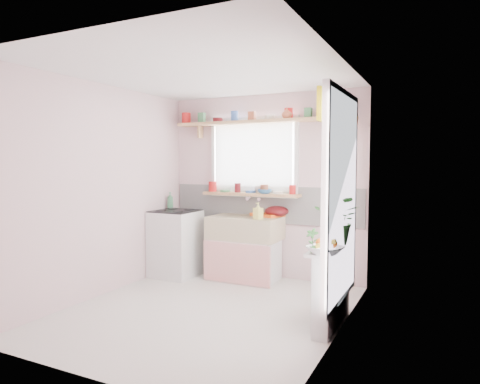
% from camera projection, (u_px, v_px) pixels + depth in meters
% --- Properties ---
extents(room, '(3.20, 3.20, 3.20)m').
position_uv_depth(room, '(292.00, 180.00, 4.93)').
color(room, silver).
rests_on(room, ground).
extents(sink_unit, '(0.95, 0.65, 1.11)m').
position_uv_depth(sink_unit, '(245.00, 248.00, 5.74)').
color(sink_unit, white).
rests_on(sink_unit, ground).
extents(cooker, '(0.58, 0.58, 0.93)m').
position_uv_depth(cooker, '(176.00, 243.00, 5.93)').
color(cooker, white).
rests_on(cooker, ground).
extents(radiator_ledge, '(0.22, 0.95, 0.78)m').
position_uv_depth(radiator_ledge, '(332.00, 285.00, 4.13)').
color(radiator_ledge, white).
rests_on(radiator_ledge, ground).
extents(windowsill, '(1.40, 0.22, 0.04)m').
position_uv_depth(windowsill, '(251.00, 194.00, 5.86)').
color(windowsill, tan).
rests_on(windowsill, room).
extents(pine_shelf, '(2.52, 0.24, 0.04)m').
position_uv_depth(pine_shelf, '(261.00, 122.00, 5.71)').
color(pine_shelf, tan).
rests_on(pine_shelf, room).
extents(shelf_crockery, '(2.47, 0.11, 0.12)m').
position_uv_depth(shelf_crockery, '(259.00, 116.00, 5.72)').
color(shelf_crockery, red).
rests_on(shelf_crockery, pine_shelf).
extents(sill_crockery, '(1.35, 0.11, 0.12)m').
position_uv_depth(sill_crockery, '(250.00, 189.00, 5.86)').
color(sill_crockery, red).
rests_on(sill_crockery, windowsill).
extents(dish_tray, '(0.47, 0.42, 0.04)m').
position_uv_depth(dish_tray, '(268.00, 215.00, 5.79)').
color(dish_tray, '#FC5F16').
rests_on(dish_tray, sink_unit).
extents(colander, '(0.39, 0.39, 0.15)m').
position_uv_depth(colander, '(277.00, 211.00, 5.73)').
color(colander, '#520E12').
rests_on(colander, sink_unit).
extents(jade_plant, '(0.47, 0.42, 0.49)m').
position_uv_depth(jade_plant, '(339.00, 220.00, 4.16)').
color(jade_plant, '#31692A').
rests_on(jade_plant, radiator_ledge).
extents(fruit_bowl, '(0.39, 0.39, 0.07)m').
position_uv_depth(fruit_bowl, '(325.00, 250.00, 3.73)').
color(fruit_bowl, silver).
rests_on(fruit_bowl, radiator_ledge).
extents(herb_pot, '(0.13, 0.10, 0.22)m').
position_uv_depth(herb_pot, '(312.00, 241.00, 3.79)').
color(herb_pot, '#2E692A').
rests_on(herb_pot, radiator_ledge).
extents(soap_bottle_sink, '(0.12, 0.12, 0.21)m').
position_uv_depth(soap_bottle_sink, '(258.00, 211.00, 5.46)').
color(soap_bottle_sink, '#E2DB64').
rests_on(soap_bottle_sink, sink_unit).
extents(sill_cup, '(0.15, 0.15, 0.10)m').
position_uv_depth(sill_cup, '(259.00, 189.00, 5.86)').
color(sill_cup, beige).
rests_on(sill_cup, windowsill).
extents(sill_bowl, '(0.26, 0.26, 0.06)m').
position_uv_depth(sill_bowl, '(265.00, 191.00, 5.70)').
color(sill_bowl, teal).
rests_on(sill_bowl, windowsill).
extents(shelf_vase, '(0.17, 0.17, 0.14)m').
position_uv_depth(shelf_vase, '(287.00, 113.00, 5.48)').
color(shelf_vase, '#B05636').
rests_on(shelf_vase, pine_shelf).
extents(cooker_bottle, '(0.11, 0.11, 0.23)m').
position_uv_depth(cooker_bottle, '(170.00, 200.00, 6.16)').
color(cooker_bottle, '#44895C').
rests_on(cooker_bottle, cooker).
extents(fruit, '(0.20, 0.14, 0.10)m').
position_uv_depth(fruit, '(326.00, 243.00, 3.73)').
color(fruit, orange).
rests_on(fruit, fruit_bowl).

